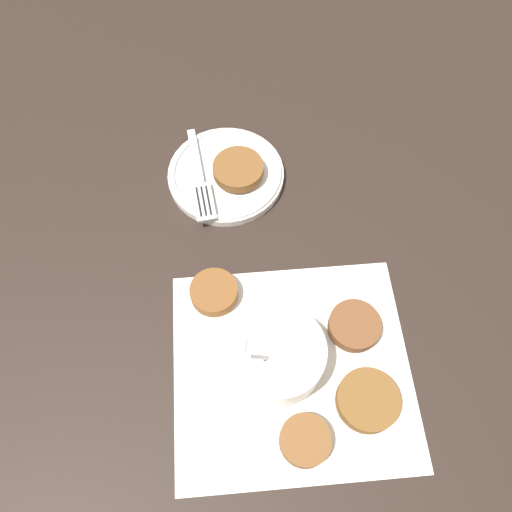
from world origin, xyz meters
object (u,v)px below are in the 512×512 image
sauce_bowl (279,356)px  fork (200,183)px  serving_plate (226,174)px  fritter_on_plate (238,169)px

sauce_bowl → fork: bearing=-62.4°
sauce_bowl → serving_plate: 0.30m
fritter_on_plate → fork: bearing=25.6°
sauce_bowl → fritter_on_plate: sauce_bowl is taller
sauce_bowl → serving_plate: sauce_bowl is taller
sauce_bowl → fork: size_ratio=0.74×
serving_plate → fritter_on_plate: fritter_on_plate is taller
sauce_bowl → fork: (0.13, -0.25, -0.01)m
sauce_bowl → fritter_on_plate: (0.08, -0.28, -0.00)m
fork → serving_plate: bearing=-140.2°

